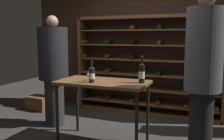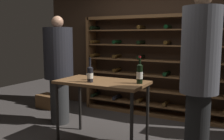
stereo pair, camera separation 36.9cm
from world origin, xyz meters
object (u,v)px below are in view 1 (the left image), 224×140
Objects in this scene: wine_bottle_gold_foil at (92,74)px; wine_glass_stemmed_center at (89,73)px; wine_crate at (39,103)px; person_bystander_red_print at (53,66)px; wine_bottle_black_capsule at (142,73)px; tasting_table at (103,88)px; person_guest_blue_shirt at (203,70)px; wine_rack at (147,66)px.

wine_bottle_gold_foil reaches higher than wine_glass_stemmed_center.
wine_crate is at bearing 148.67° from wine_glass_stemmed_center.
person_bystander_red_print is 12.38× the size of wine_glass_stemmed_center.
tasting_table is at bearing -173.69° from wine_bottle_black_capsule.
wine_bottle_gold_foil is at bearing 155.49° from person_guest_blue_shirt.
tasting_table is 0.29m from wine_glass_stemmed_center.
person_guest_blue_shirt is (1.11, -1.69, 0.18)m from wine_rack.
wine_crate is at bearing 158.43° from wine_bottle_black_capsule.
wine_glass_stemmed_center is at bearing 126.83° from wine_bottle_gold_foil.
wine_glass_stemmed_center is (-1.53, 0.06, -0.12)m from person_guest_blue_shirt.
wine_bottle_gold_foil is at bearing -33.11° from wine_crate.
wine_glass_stemmed_center reaches higher than tasting_table.
wine_bottle_gold_foil reaches higher than tasting_table.
person_guest_blue_shirt reaches higher than wine_bottle_black_capsule.
wine_rack is at bearing 75.48° from wine_glass_stemmed_center.
tasting_table is 0.28m from wine_bottle_gold_foil.
tasting_table is 8.36× the size of wine_glass_stemmed_center.
wine_glass_stemmed_center is (-0.42, -1.62, 0.06)m from wine_rack.
wine_crate is 3.16× the size of wine_glass_stemmed_center.
wine_rack is 1.59m from wine_bottle_black_capsule.
person_guest_blue_shirt reaches higher than wine_glass_stemmed_center.
wine_bottle_gold_foil is (1.85, -1.21, 0.89)m from wine_crate.
tasting_table is 0.60m from wine_bottle_black_capsule.
wine_bottle_gold_foil is (-0.31, -1.77, 0.07)m from wine_rack.
wine_rack is 8.50× the size of wine_bottle_gold_foil.
wine_rack is 2.38m from wine_crate.
person_guest_blue_shirt is at bearing -2.35° from wine_glass_stemmed_center.
person_bystander_red_print reaches higher than wine_bottle_black_capsule.
person_guest_blue_shirt is 1.43m from wine_bottle_gold_foil.
wine_glass_stemmed_center is at bearing -104.52° from wine_rack.
tasting_table is 3.74× the size of wine_bottle_gold_foil.
person_bystander_red_print reaches higher than wine_glass_stemmed_center.
wine_rack is 6.02× the size of wine_crate.
wine_bottle_black_capsule is at bearing 122.31° from person_bystander_red_print.
wine_bottle_gold_foil is 0.92× the size of wine_bottle_black_capsule.
person_guest_blue_shirt reaches higher than wine_bottle_gold_foil.
wine_bottle_gold_foil is at bearing -160.77° from wine_bottle_black_capsule.
person_bystander_red_print is 1.14m from wine_bottle_gold_foil.
wine_rack is at bearing 101.98° from wine_bottle_black_capsule.
wine_glass_stemmed_center is at bearing 149.75° from person_guest_blue_shirt.
wine_crate is 2.38m from wine_bottle_gold_foil.
wine_rack reaches higher than tasting_table.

